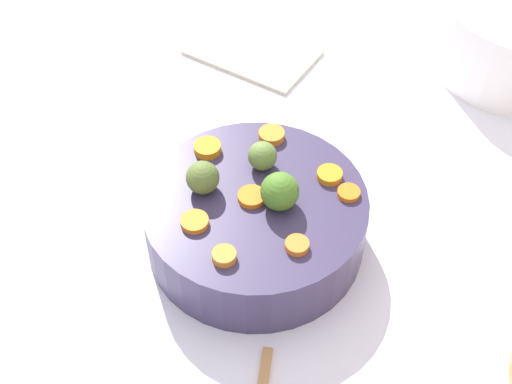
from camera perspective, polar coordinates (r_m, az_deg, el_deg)
name	(u,v)px	position (r m, az deg, el deg)	size (l,w,h in m)	color
tabletop	(232,241)	(0.85, -1.94, -4.01)	(2.40, 2.40, 0.02)	white
serving_bowl_carrots	(256,219)	(0.81, 0.00, -2.24)	(0.25, 0.25, 0.08)	#393151
carrot_slice_0	(272,135)	(0.85, 1.28, 4.66)	(0.03, 0.03, 0.01)	orange
carrot_slice_1	(349,193)	(0.79, 7.55, -0.06)	(0.03, 0.03, 0.01)	orange
carrot_slice_2	(195,222)	(0.76, -5.02, -2.42)	(0.03, 0.03, 0.01)	orange
carrot_slice_3	(207,148)	(0.83, -3.98, 3.60)	(0.03, 0.03, 0.01)	orange
carrot_slice_4	(297,245)	(0.74, 3.36, -4.34)	(0.03, 0.03, 0.01)	orange
carrot_slice_5	(330,175)	(0.81, 6.01, 1.40)	(0.03, 0.03, 0.01)	orange
carrot_slice_6	(252,195)	(0.78, -0.30, -0.23)	(0.03, 0.03, 0.01)	orange
carrot_slice_7	(224,256)	(0.73, -2.60, -5.21)	(0.03, 0.03, 0.01)	orange
brussels_sprout_0	(280,192)	(0.76, 1.93, 0.02)	(0.04, 0.04, 0.04)	#477724
brussels_sprout_1	(203,176)	(0.78, -4.32, 1.27)	(0.04, 0.04, 0.04)	#576C2F
brussels_sprout_2	(262,156)	(0.80, 0.53, 2.96)	(0.03, 0.03, 0.03)	olive
dish_towel	(253,52)	(1.10, -0.27, 11.30)	(0.19, 0.12, 0.01)	#C0B89A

